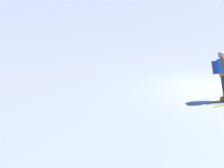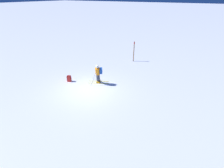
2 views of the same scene
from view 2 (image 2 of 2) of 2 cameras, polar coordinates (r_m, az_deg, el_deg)
ground_plane at (r=12.88m, az=-7.91°, el=-1.77°), size 300.00×300.00×0.00m
skier at (r=13.19m, az=-4.56°, el=3.56°), size 1.41×1.61×1.68m
spare_backpack at (r=14.23m, az=-13.82°, el=1.71°), size 0.31×0.36×0.50m
trail_marker at (r=18.06m, az=7.15°, el=10.74°), size 0.13×0.13×2.04m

